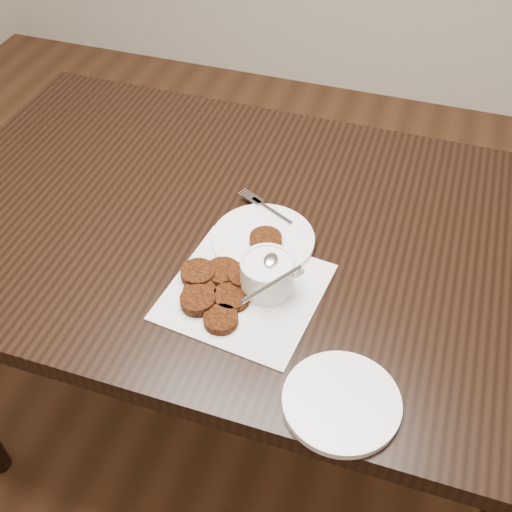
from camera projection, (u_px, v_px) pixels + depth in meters
The scene contains 7 objects.
floor at pixel (228, 457), 1.70m from camera, with size 4.00×4.00×0.00m, color #55331D.
table at pixel (242, 337), 1.53m from camera, with size 1.32×0.85×0.75m, color black.
napkin at pixel (245, 292), 1.13m from camera, with size 0.26×0.26×0.00m, color white.
sauce_ramekin at pixel (267, 262), 1.08m from camera, with size 0.13×0.13×0.13m, color white, non-canonical shape.
patty_cluster at pixel (217, 288), 1.12m from camera, with size 0.21×0.21×0.02m, color #652B0D, non-canonical shape.
plate_with_patty at pixel (263, 237), 1.21m from camera, with size 0.20×0.20×0.03m, color white, non-canonical shape.
plate_empty at pixel (341, 402), 0.96m from camera, with size 0.18×0.18×0.01m, color white.
Camera 1 is at (0.33, -0.74, 1.60)m, focal length 43.81 mm.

